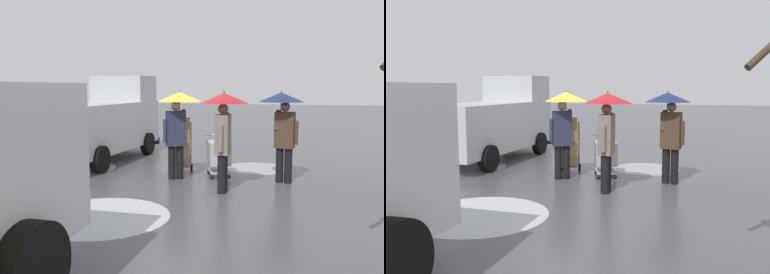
% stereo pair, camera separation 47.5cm
% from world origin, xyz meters
% --- Properties ---
extents(ground_plane, '(90.00, 90.00, 0.00)m').
position_xyz_m(ground_plane, '(0.00, 0.00, 0.00)').
color(ground_plane, '#4C4C51').
extents(slush_patch_near_cluster, '(1.80, 1.80, 0.01)m').
position_xyz_m(slush_patch_near_cluster, '(-1.46, -1.21, 0.00)').
color(slush_patch_near_cluster, '#999BA0').
rests_on(slush_patch_near_cluster, ground).
extents(slush_patch_mid_street, '(2.43, 2.43, 0.01)m').
position_xyz_m(slush_patch_mid_street, '(0.60, 3.91, 0.00)').
color(slush_patch_mid_street, silver).
rests_on(slush_patch_mid_street, ground).
extents(slush_patch_far_side, '(2.39, 2.39, 0.01)m').
position_xyz_m(slush_patch_far_side, '(3.46, 0.21, 0.00)').
color(slush_patch_far_side, '#ADAFB5').
rests_on(slush_patch_far_side, ground).
extents(cargo_van_parked_right, '(2.23, 5.35, 2.60)m').
position_xyz_m(cargo_van_parked_right, '(3.38, -1.34, 1.18)').
color(cargo_van_parked_right, '#B7BABF').
rests_on(cargo_van_parked_right, ground).
extents(shopping_cart_vendor, '(0.80, 0.96, 1.02)m').
position_xyz_m(shopping_cart_vendor, '(-0.65, 0.11, 0.57)').
color(shopping_cart_vendor, '#B2B2B7').
rests_on(shopping_cart_vendor, ground).
extents(hand_dolly_boxes, '(0.64, 0.79, 1.47)m').
position_xyz_m(hand_dolly_boxes, '(0.37, -0.04, 0.81)').
color(hand_dolly_boxes, '#515156').
rests_on(hand_dolly_boxes, ground).
extents(pedestrian_pink_side, '(1.04, 1.04, 2.15)m').
position_xyz_m(pedestrian_pink_side, '(0.24, 0.66, 1.58)').
color(pedestrian_pink_side, black).
rests_on(pedestrian_pink_side, ground).
extents(pedestrian_black_side, '(1.04, 1.04, 2.15)m').
position_xyz_m(pedestrian_black_side, '(-2.21, 0.35, 1.58)').
color(pedestrian_black_side, black).
rests_on(pedestrian_black_side, ground).
extents(pedestrian_white_side, '(1.04, 1.04, 2.15)m').
position_xyz_m(pedestrian_white_side, '(-1.07, 1.59, 1.58)').
color(pedestrian_white_side, black).
rests_on(pedestrian_white_side, ground).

